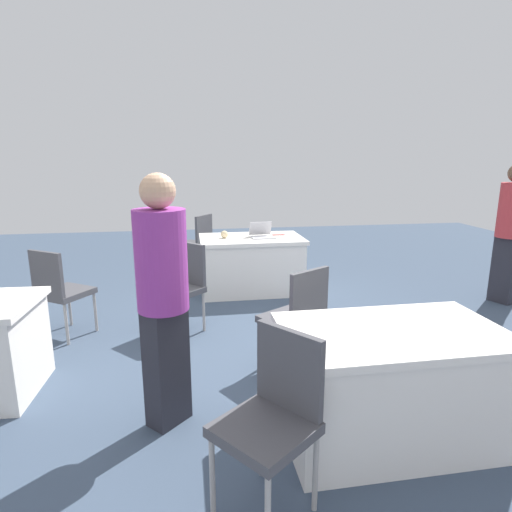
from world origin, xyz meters
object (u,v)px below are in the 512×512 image
Objects in this scene: chair_near_front at (197,241)px; chair_tucked_right at (182,282)px; scissors_red at (278,235)px; chair_aisle at (274,411)px; chair_back_row at (297,314)px; person_attendee_standing at (163,290)px; table_mid_left at (389,383)px; person_organiser at (511,227)px; chair_by_pillar at (59,288)px; table_foreground at (251,264)px; yarn_ball at (224,234)px; laptop_silver at (262,234)px.

chair_tucked_right is (0.21, 2.18, -0.02)m from chair_near_front.
chair_aisle is at bearing -98.20° from scissors_red.
person_attendee_standing is at bearing 174.12° from chair_back_row.
table_mid_left is 0.81× the size of person_organiser.
chair_aisle reaches higher than chair_tucked_right.
person_attendee_standing is (-1.14, 1.65, 0.44)m from chair_by_pillar.
table_foreground is 1.59m from chair_tucked_right.
table_foreground is 13.93× the size of yarn_ball.
scissors_red is (-1.12, 0.80, 0.20)m from chair_near_front.
scissors_red is (-0.85, -3.85, 0.21)m from chair_aisle.
chair_aisle is 3.95m from scissors_red.
person_organiser reaches higher than laptop_silver.
laptop_silver is (-1.18, -2.89, -0.17)m from person_attendee_standing.
person_attendee_standing is 2.99m from yarn_ball.
yarn_ball is at bearing 67.92° from chair_back_row.
person_organiser is at bearing 36.80° from chair_by_pillar.
table_mid_left is 1.48× the size of chair_aisle.
person_organiser is at bearing -80.28° from chair_near_front.
person_organiser is at bearing 162.43° from table_foreground.
chair_aisle is (-0.28, 4.65, -0.00)m from chair_near_front.
scissors_red reaches higher than table_foreground.
chair_near_front is 2.61m from chair_by_pillar.
yarn_ball is at bearing 53.99° from person_organiser.
chair_back_row is (-0.97, 1.12, 0.01)m from chair_tucked_right.
chair_near_front is at bearing -51.26° from table_foreground.
person_attendee_standing is 3.12m from laptop_silver.
person_attendee_standing is 9.68× the size of scissors_red.
chair_by_pillar is at bearing -38.07° from table_mid_left.
scissors_red is (-1.43, -3.01, -0.21)m from person_attendee_standing.
table_mid_left is at bearing 120.51° from person_attendee_standing.
person_attendee_standing is at bearing -3.49° from chair_aisle.
chair_tucked_right is at bearing 99.09° from chair_back_row.
table_mid_left is 2.44m from chair_tucked_right.
person_attendee_standing is (0.58, -0.84, 0.41)m from chair_aisle.
chair_by_pillar is 2.22m from yarn_ball.
chair_back_row is (-2.20, 1.14, 0.01)m from chair_by_pillar.
person_organiser is (-4.07, -0.29, 0.45)m from chair_tucked_right.
person_organiser is (-4.17, -1.92, 0.01)m from person_attendee_standing.
chair_back_row is 1.25m from person_attendee_standing.
table_mid_left is 1.51× the size of chair_tucked_right.
yarn_ball is at bearing -168.32° from scissors_red.
chair_near_front is 3.39m from chair_back_row.
person_attendee_standing is (1.06, 0.51, 0.42)m from chair_back_row.
scissors_red is (-0.25, -0.13, -0.04)m from laptop_silver.
table_mid_left is 3.42m from scissors_red.
chair_back_row is 5.32× the size of scissors_red.
yarn_ball is (3.51, -0.99, -0.17)m from person_organiser.
chair_by_pillar is 0.53× the size of person_organiser.
table_mid_left is 4.19× the size of laptop_silver.
laptop_silver is 3.38× the size of yarn_ball.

